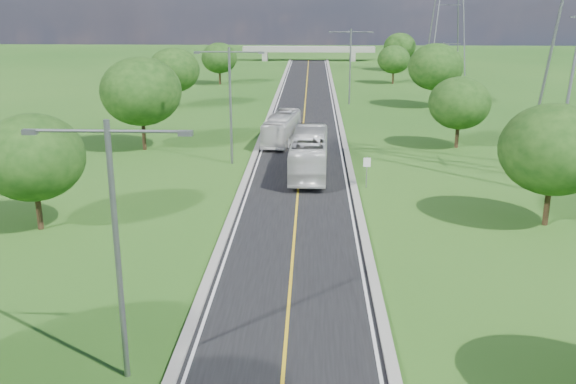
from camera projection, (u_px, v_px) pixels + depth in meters
The scene contains 20 objects.
ground at pixel (303, 130), 70.38m from camera, with size 260.00×260.00×0.00m, color #204F16.
road at pixel (304, 120), 76.11m from camera, with size 8.00×150.00×0.06m, color black.
curb_left at pixel (268, 119), 76.24m from camera, with size 0.50×150.00×0.22m, color gray.
curb_right at pixel (340, 119), 75.93m from camera, with size 0.50×150.00×0.22m, color gray.
speed_limit_sign at pixel (367, 167), 48.68m from camera, with size 0.55×0.09×2.40m.
overpass at pixel (309, 50), 146.15m from camera, with size 30.00×3.00×3.20m.
streetlight_near_left at pixel (116, 231), 22.99m from camera, with size 5.90×0.25×10.00m.
streetlight_mid_left at pixel (230, 96), 54.53m from camera, with size 5.90×0.25×10.00m.
streetlight_far_right at pixel (350, 60), 85.63m from camera, with size 5.90×0.25×10.00m.
tree_lb at pixel (33, 157), 39.03m from camera, with size 6.30×6.30×7.33m.
tree_lc at pixel (141, 91), 59.75m from camera, with size 7.56×7.56×8.79m.
tree_ld at pixel (174, 70), 82.94m from camera, with size 6.72×6.72×7.82m.
tree_le at pixel (219, 58), 105.97m from camera, with size 5.88×5.88×6.84m.
tree_rb at pixel (554, 149), 39.67m from camera, with size 6.72×6.72×7.82m.
tree_rc at pixel (460, 103), 60.92m from camera, with size 5.88×5.88×6.84m.
tree_rd at pixel (436, 67), 83.51m from camera, with size 7.14×7.14×8.30m.
tree_re at pixel (394, 59), 106.91m from camera, with size 5.46×5.46×6.35m.
tree_rf at pixel (400, 47), 125.72m from camera, with size 6.30×6.30×7.33m.
bus_outbound at pixel (309, 154), 52.40m from camera, with size 2.81×12.00×3.34m, color silver.
bus_inbound at pixel (282, 128), 63.95m from camera, with size 2.36×10.09×2.81m, color silver.
Camera 1 is at (1.02, -9.32, 13.99)m, focal length 40.00 mm.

